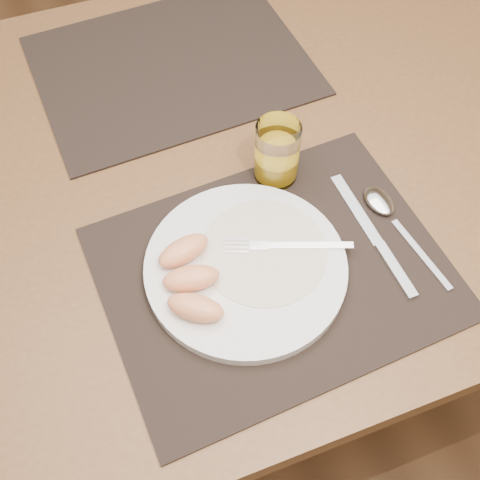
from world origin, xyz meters
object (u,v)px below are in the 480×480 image
fork (276,246)px  knife (379,244)px  plate (246,267)px  juice_glass (277,155)px  placemat_near (274,272)px  spoon (385,208)px  placemat_far (172,65)px  table (218,190)px

fork → knife: 0.14m
plate → juice_glass: bearing=54.2°
placemat_near → juice_glass: juice_glass is taller
placemat_near → spoon: bearing=11.3°
plate → knife: size_ratio=1.23×
fork → spoon: (0.17, 0.01, -0.01)m
fork → juice_glass: 0.14m
placemat_far → placemat_near: bearing=-88.9°
plate → fork: fork is taller
placemat_near → knife: (0.15, -0.01, 0.00)m
placemat_near → knife: size_ratio=2.04×
placemat_far → juice_glass: (0.07, -0.29, 0.05)m
knife → placemat_near: bearing=175.4°
plate → spoon: 0.22m
fork → knife: (0.14, -0.04, -0.02)m
table → spoon: (0.19, -0.18, 0.09)m
fork → knife: fork is taller
table → knife: (0.15, -0.23, 0.09)m
table → plate: (-0.03, -0.21, 0.10)m
table → placemat_far: (-0.00, 0.22, 0.09)m
plate → fork: bearing=13.0°
placemat_far → knife: (0.16, -0.45, 0.00)m
fork → juice_glass: bearing=67.8°
table → placemat_far: bearing=91.1°
spoon → placemat_far: bearing=115.7°
table → spoon: bearing=-43.9°
spoon → juice_glass: (-0.12, 0.12, 0.04)m
placemat_near → fork: fork is taller
plate → fork: 0.05m
knife → table: bearing=123.7°
placemat_near → table: bearing=91.0°
juice_glass → placemat_near: bearing=-113.1°
plate → juice_glass: size_ratio=2.76×
plate → spoon: (0.22, 0.02, -0.00)m
placemat_far → plate: bearing=-93.6°
placemat_near → fork: bearing=62.7°
placemat_far → knife: bearing=-70.6°
spoon → fork: bearing=-176.2°
placemat_near → knife: 0.15m
placemat_near → juice_glass: bearing=66.9°
plate → juice_glass: (0.10, 0.14, 0.04)m
placemat_near → spoon: spoon is taller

